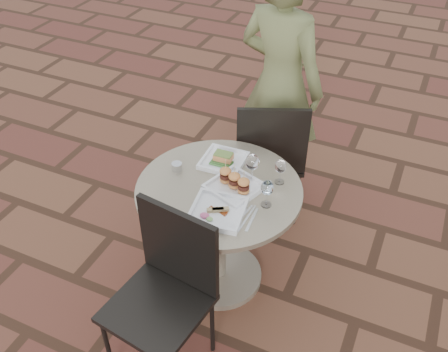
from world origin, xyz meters
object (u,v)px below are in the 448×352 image
at_px(cafe_table, 219,221).
at_px(diner, 280,85).
at_px(chair_near, 167,282).
at_px(plate_sliders, 234,184).
at_px(chair_far, 270,151).
at_px(plate_tuna, 218,211).
at_px(plate_salmon, 223,160).

xyz_separation_m(cafe_table, diner, (-0.01, 0.99, 0.37)).
distance_m(cafe_table, diner, 1.06).
relative_size(chair_near, plate_sliders, 2.90).
bearing_deg(diner, chair_far, 115.81).
relative_size(diner, plate_tuna, 5.68).
bearing_deg(chair_near, plate_sliders, 87.78).
bearing_deg(diner, plate_sliders, 109.16).
bearing_deg(plate_sliders, cafe_table, -163.02).
bearing_deg(plate_tuna, chair_far, 91.45).
bearing_deg(plate_sliders, chair_near, -99.91).
bearing_deg(plate_sliders, diner, 95.41).
distance_m(cafe_table, chair_near, 0.55).
distance_m(plate_salmon, plate_tuna, 0.42).
bearing_deg(diner, cafe_table, 104.43).
relative_size(chair_far, diner, 0.54).
relative_size(plate_salmon, plate_sliders, 0.77).
xyz_separation_m(diner, plate_tuna, (0.09, -1.17, -0.11)).
bearing_deg(chair_far, diner, -100.45).
relative_size(chair_near, plate_salmon, 3.79).
height_order(diner, plate_sliders, diner).
xyz_separation_m(cafe_table, plate_salmon, (-0.07, 0.21, 0.26)).
distance_m(cafe_table, plate_tuna, 0.33).
bearing_deg(plate_salmon, chair_near, -86.22).
xyz_separation_m(chair_near, plate_tuna, (0.10, 0.36, 0.20)).
bearing_deg(cafe_table, diner, 90.68).
relative_size(cafe_table, plate_tuna, 2.99).
xyz_separation_m(chair_near, plate_sliders, (0.10, 0.57, 0.22)).
bearing_deg(cafe_table, plate_tuna, -66.84).
relative_size(cafe_table, plate_sliders, 2.81).
distance_m(cafe_table, chair_far, 0.67).
xyz_separation_m(chair_far, plate_sliders, (0.02, -0.64, 0.22)).
height_order(cafe_table, plate_tuna, plate_tuna).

